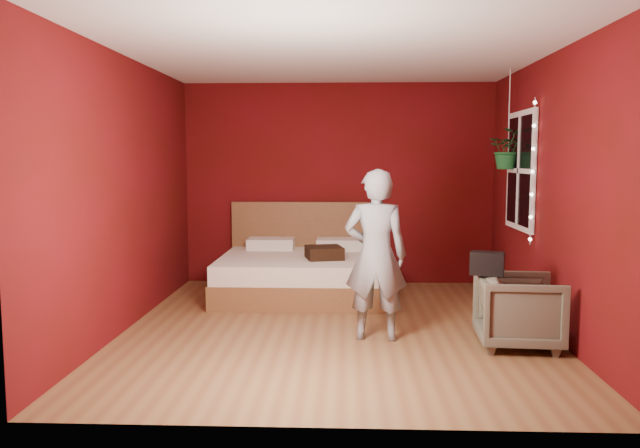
{
  "coord_description": "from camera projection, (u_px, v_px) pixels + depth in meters",
  "views": [
    {
      "loc": [
        0.09,
        -5.88,
        1.63
      ],
      "look_at": [
        -0.17,
        0.4,
        0.97
      ],
      "focal_mm": 35.0,
      "sensor_mm": 36.0,
      "label": 1
    }
  ],
  "objects": [
    {
      "name": "floor",
      "position": [
        335.0,
        328.0,
        6.02
      ],
      "size": [
        4.5,
        4.5,
        0.0
      ],
      "primitive_type": "plane",
      "color": "brown",
      "rests_on": "ground"
    },
    {
      "name": "room_walls",
      "position": [
        336.0,
        153.0,
        5.84
      ],
      "size": [
        4.04,
        4.54,
        2.62
      ],
      "color": "#5D0911",
      "rests_on": "ground"
    },
    {
      "name": "window",
      "position": [
        520.0,
        171.0,
        6.68
      ],
      "size": [
        0.05,
        0.97,
        1.27
      ],
      "color": "white",
      "rests_on": "room_walls"
    },
    {
      "name": "fairy_lights",
      "position": [
        532.0,
        172.0,
        6.16
      ],
      "size": [
        0.04,
        0.04,
        1.45
      ],
      "color": "silver",
      "rests_on": "room_walls"
    },
    {
      "name": "bed",
      "position": [
        303.0,
        272.0,
        7.46
      ],
      "size": [
        1.94,
        1.65,
        1.07
      ],
      "color": "brown",
      "rests_on": "ground"
    },
    {
      "name": "person",
      "position": [
        376.0,
        255.0,
        5.57
      ],
      "size": [
        0.58,
        0.4,
        1.54
      ],
      "primitive_type": "imported",
      "rotation": [
        0.0,
        0.0,
        3.08
      ],
      "color": "gray",
      "rests_on": "ground"
    },
    {
      "name": "armchair",
      "position": [
        519.0,
        311.0,
        5.39
      ],
      "size": [
        0.74,
        0.72,
        0.63
      ],
      "primitive_type": "imported",
      "rotation": [
        0.0,
        0.0,
        1.5
      ],
      "color": "#5C5A48",
      "rests_on": "ground"
    },
    {
      "name": "handbag",
      "position": [
        487.0,
        263.0,
        5.35
      ],
      "size": [
        0.31,
        0.22,
        0.2
      ],
      "primitive_type": "cube",
      "rotation": [
        0.0,
        0.0,
        -0.31
      ],
      "color": "black",
      "rests_on": "armchair"
    },
    {
      "name": "throw_pillow",
      "position": [
        324.0,
        253.0,
        7.14
      ],
      "size": [
        0.48,
        0.48,
        0.14
      ],
      "primitive_type": "cube",
      "rotation": [
        0.0,
        0.0,
        0.23
      ],
      "color": "black",
      "rests_on": "bed"
    },
    {
      "name": "hanging_plant",
      "position": [
        508.0,
        149.0,
        6.86
      ],
      "size": [
        0.48,
        0.44,
        1.09
      ],
      "color": "silver",
      "rests_on": "room_walls"
    }
  ]
}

